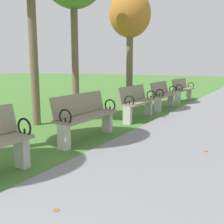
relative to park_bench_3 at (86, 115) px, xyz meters
name	(u,v)px	position (x,y,z in m)	size (l,w,h in m)	color
park_bench_3	(86,115)	(0.00, 0.00, 0.00)	(0.49, 1.61, 0.90)	gray
park_bench_4	(137,101)	(0.00, 2.41, 0.00)	(0.52, 1.61, 0.90)	gray
park_bench_5	(163,94)	(0.00, 4.54, 0.00)	(0.52, 1.62, 0.90)	gray
park_bench_6	(183,89)	(0.00, 6.93, 0.00)	(0.55, 1.62, 0.90)	gray
tree_5	(130,17)	(-1.18, 4.31, 2.58)	(1.40, 1.40, 3.92)	brown
scattered_leaves	(152,123)	(0.61, 1.98, -0.47)	(4.79, 13.51, 0.02)	#BC842D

